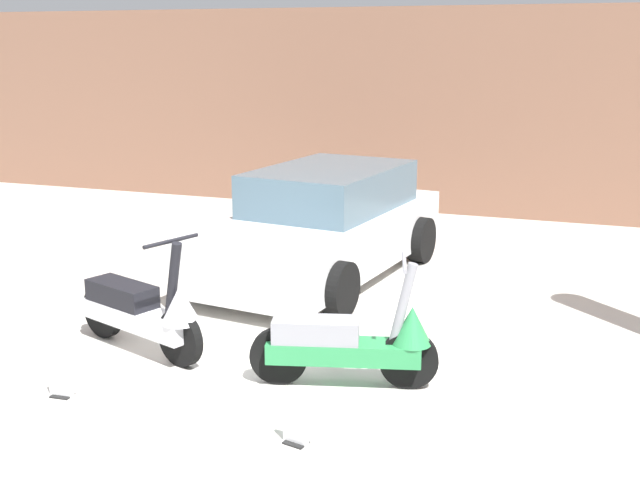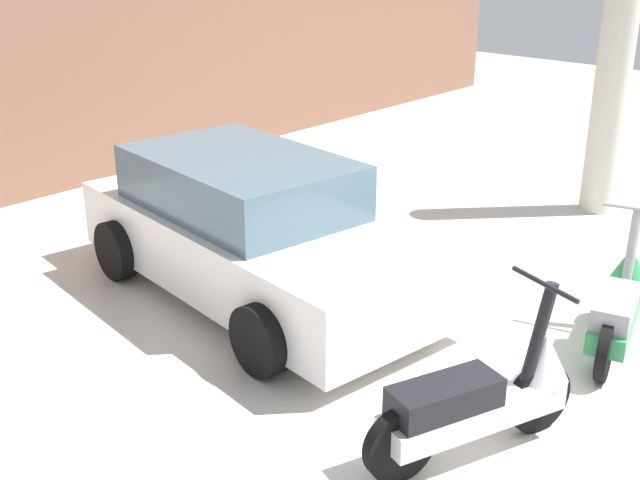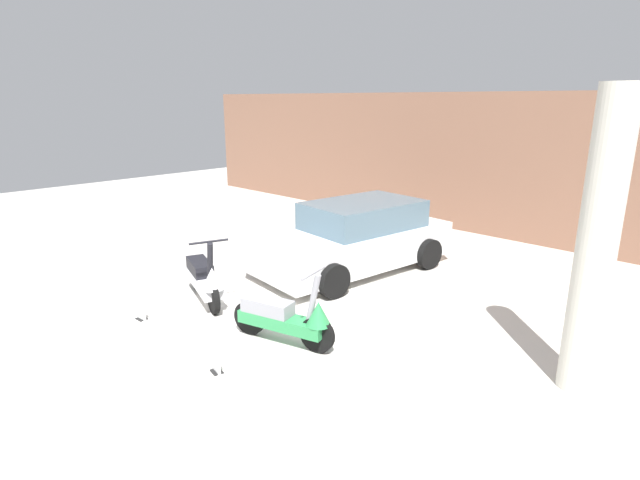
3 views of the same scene
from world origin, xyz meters
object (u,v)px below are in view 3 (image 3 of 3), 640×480
(car_rear_left, at_px, (356,238))
(scooter_front_left, at_px, (205,278))
(placard_near_left_scooter, at_px, (141,312))
(support_column_side, at_px, (597,247))
(placard_near_right_scooter, at_px, (216,363))
(scooter_front_right, at_px, (286,317))

(car_rear_left, bearing_deg, scooter_front_left, -5.90)
(placard_near_left_scooter, distance_m, support_column_side, 5.90)
(scooter_front_left, relative_size, placard_near_right_scooter, 5.85)
(support_column_side, bearing_deg, scooter_front_right, -153.32)
(placard_near_right_scooter, xyz_separation_m, support_column_side, (3.12, 2.58, 1.50))
(scooter_front_left, distance_m, placard_near_right_scooter, 2.20)
(scooter_front_right, xyz_separation_m, car_rear_left, (-1.26, 2.90, 0.23))
(scooter_front_right, bearing_deg, car_rear_left, 98.61)
(scooter_front_right, distance_m, support_column_side, 3.64)
(placard_near_left_scooter, bearing_deg, scooter_front_right, 24.79)
(scooter_front_right, relative_size, car_rear_left, 0.38)
(car_rear_left, distance_m, placard_near_left_scooter, 3.97)
(placard_near_right_scooter, relative_size, support_column_side, 0.08)
(scooter_front_left, xyz_separation_m, scooter_front_right, (1.95, -0.06, -0.02))
(scooter_front_left, bearing_deg, placard_near_left_scooter, -77.04)
(scooter_front_right, height_order, placard_near_left_scooter, scooter_front_right)
(scooter_front_left, distance_m, placard_near_left_scooter, 1.07)
(car_rear_left, height_order, placard_near_left_scooter, car_rear_left)
(scooter_front_left, relative_size, placard_near_left_scooter, 5.85)
(car_rear_left, xyz_separation_m, placard_near_right_scooter, (1.19, -3.94, -0.49))
(car_rear_left, bearing_deg, support_column_side, 80.19)
(scooter_front_left, bearing_deg, support_column_side, 36.24)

